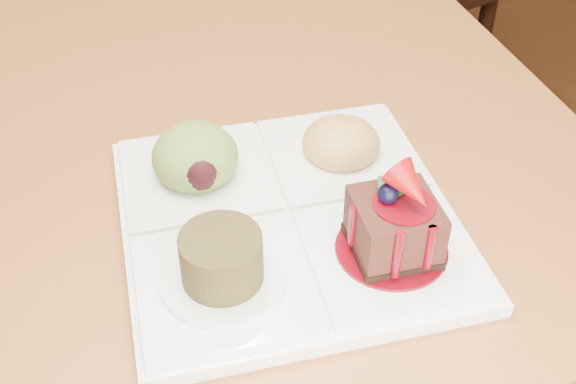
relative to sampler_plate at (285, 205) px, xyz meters
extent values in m
plane|color=#573119|center=(-0.20, 0.71, -0.77)|extent=(6.00, 6.00, 0.00)
cylinder|color=black|center=(0.74, 0.93, -0.55)|extent=(0.04, 0.04, 0.43)
cylinder|color=black|center=(0.40, 0.82, -0.55)|extent=(0.04, 0.04, 0.43)
cylinder|color=black|center=(0.63, 1.27, -0.55)|extent=(0.04, 0.04, 0.43)
cylinder|color=black|center=(0.29, 1.16, -0.55)|extent=(0.04, 0.04, 0.43)
cube|color=white|center=(0.00, 0.00, -0.01)|extent=(0.26, 0.26, 0.01)
cube|color=white|center=(0.06, -0.07, 0.00)|extent=(0.12, 0.12, 0.01)
cube|color=white|center=(-0.06, -0.06, 0.00)|extent=(0.12, 0.12, 0.01)
cube|color=white|center=(-0.06, 0.06, 0.00)|extent=(0.12, 0.12, 0.01)
cube|color=white|center=(0.06, 0.05, 0.00)|extent=(0.12, 0.12, 0.01)
cylinder|color=#58030C|center=(0.06, -0.07, 0.00)|extent=(0.08, 0.08, 0.00)
cube|color=black|center=(0.06, -0.07, 0.00)|extent=(0.06, 0.06, 0.01)
cube|color=#37150F|center=(0.06, -0.07, 0.02)|extent=(0.06, 0.06, 0.04)
cylinder|color=#58030C|center=(0.06, -0.07, 0.04)|extent=(0.04, 0.04, 0.00)
sphere|color=black|center=(0.05, -0.06, 0.05)|extent=(0.01, 0.01, 0.01)
cone|color=#9D0A0B|center=(0.07, -0.07, 0.06)|extent=(0.04, 0.05, 0.04)
cube|color=#124A20|center=(0.06, -0.05, 0.05)|extent=(0.01, 0.02, 0.01)
cube|color=#124A20|center=(0.06, -0.05, 0.05)|extent=(0.01, 0.02, 0.01)
cylinder|color=#58030C|center=(0.05, -0.09, 0.02)|extent=(0.01, 0.01, 0.04)
cylinder|color=#58030C|center=(0.07, -0.09, 0.02)|extent=(0.01, 0.01, 0.04)
cylinder|color=#58030C|center=(0.03, -0.06, 0.02)|extent=(0.01, 0.01, 0.03)
cylinder|color=white|center=(-0.06, -0.06, 0.00)|extent=(0.09, 0.09, 0.00)
cylinder|color=#462614|center=(-0.06, -0.06, 0.02)|extent=(0.06, 0.06, 0.04)
cylinder|color=#40210D|center=(-0.06, -0.06, 0.03)|extent=(0.05, 0.05, 0.00)
ellipsoid|color=olive|center=(-0.06, 0.06, 0.01)|extent=(0.07, 0.07, 0.05)
ellipsoid|color=black|center=(-0.06, 0.04, 0.02)|extent=(0.03, 0.03, 0.03)
ellipsoid|color=gold|center=(0.06, 0.05, 0.01)|extent=(0.07, 0.07, 0.04)
cube|color=#CB6B0E|center=(0.08, 0.06, 0.01)|extent=(0.02, 0.02, 0.02)
cube|color=#5C7E1B|center=(0.07, 0.07, 0.01)|extent=(0.02, 0.02, 0.01)
cube|color=#CB6B0E|center=(0.06, 0.07, 0.01)|extent=(0.02, 0.02, 0.01)
cube|color=#5C7E1B|center=(0.05, 0.06, 0.01)|extent=(0.02, 0.02, 0.01)
cube|color=#CB6B0E|center=(0.05, 0.05, 0.01)|extent=(0.02, 0.02, 0.01)
cube|color=#5C7E1B|center=(0.07, 0.04, 0.01)|extent=(0.02, 0.02, 0.01)
cube|color=#CB6B0E|center=(0.08, 0.05, 0.01)|extent=(0.02, 0.02, 0.02)
camera|label=1|loc=(-0.11, -0.40, 0.36)|focal=45.00mm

